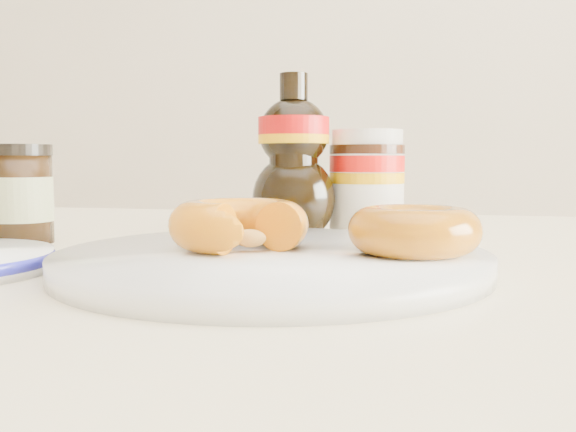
% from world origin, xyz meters
% --- Properties ---
extents(dining_table, '(1.40, 0.90, 0.75)m').
position_xyz_m(dining_table, '(0.00, 0.10, 0.67)').
color(dining_table, beige).
rests_on(dining_table, ground).
extents(plate, '(0.30, 0.30, 0.02)m').
position_xyz_m(plate, '(0.01, 0.03, 0.76)').
color(plate, white).
rests_on(plate, dining_table).
extents(donut_bitten, '(0.12, 0.12, 0.03)m').
position_xyz_m(donut_bitten, '(-0.01, 0.04, 0.78)').
color(donut_bitten, orange).
rests_on(donut_bitten, plate).
extents(donut_whole, '(0.11, 0.11, 0.03)m').
position_xyz_m(donut_whole, '(0.11, 0.04, 0.78)').
color(donut_whole, '#9E4E0A').
rests_on(donut_whole, plate).
extents(nutella_jar, '(0.08, 0.08, 0.11)m').
position_xyz_m(nutella_jar, '(0.06, 0.27, 0.81)').
color(nutella_jar, white).
rests_on(nutella_jar, dining_table).
extents(syrup_bottle, '(0.09, 0.08, 0.16)m').
position_xyz_m(syrup_bottle, '(-0.01, 0.23, 0.83)').
color(syrup_bottle, black).
rests_on(syrup_bottle, dining_table).
extents(dark_jar, '(0.06, 0.06, 0.09)m').
position_xyz_m(dark_jar, '(-0.25, 0.13, 0.80)').
color(dark_jar, black).
rests_on(dark_jar, dining_table).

